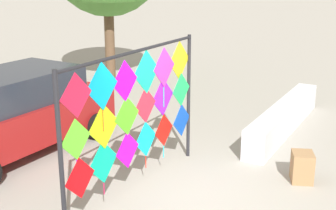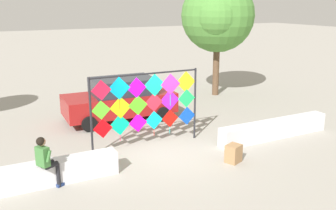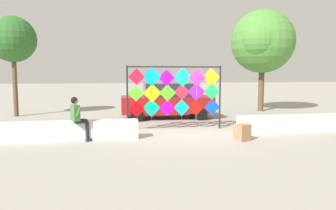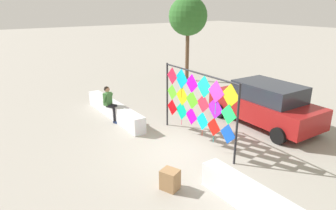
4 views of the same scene
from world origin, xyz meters
TOP-DOWN VIEW (x-y plane):
  - ground at (0.00, 0.00)m, footprint 120.00×120.00m
  - plaza_ledge_right at (4.20, -0.45)m, footprint 4.63×0.49m
  - kite_display_rack at (-0.26, 0.92)m, footprint 3.84×0.15m
  - parked_car at (0.04, 4.25)m, footprint 4.61×2.32m
  - cardboard_box_large at (1.56, -1.53)m, footprint 0.57×0.53m

SIDE VIEW (x-z plane):
  - ground at x=0.00m, z-range 0.00..0.00m
  - cardboard_box_large at x=1.56m, z-range 0.00..0.56m
  - plaza_ledge_right at x=4.20m, z-range 0.00..0.67m
  - parked_car at x=0.04m, z-range 0.01..1.77m
  - kite_display_rack at x=-0.26m, z-range 0.31..2.88m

